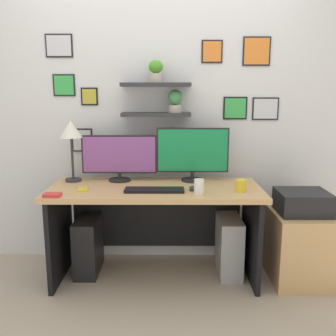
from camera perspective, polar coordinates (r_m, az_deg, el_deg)
name	(u,v)px	position (r m, az deg, el deg)	size (l,w,h in m)	color
ground_plane	(156,276)	(3.18, -1.88, -16.12)	(8.00, 8.00, 0.00)	tan
back_wall_assembly	(157,106)	(3.26, -1.71, 9.37)	(4.40, 0.24, 2.70)	silver
desk	(156,211)	(3.02, -1.91, -6.50)	(1.64, 0.68, 0.75)	tan
monitor_left	(119,157)	(3.11, -7.41, 1.70)	(0.61, 0.18, 0.38)	black
monitor_right	(193,153)	(3.08, 3.77, 2.32)	(0.59, 0.18, 0.44)	black
keyboard	(154,190)	(2.78, -2.14, -3.35)	(0.44, 0.14, 0.02)	black
computer_mouse	(193,188)	(2.82, 3.79, -3.08)	(0.06, 0.09, 0.03)	#2D2D33
desk_lamp	(71,133)	(3.14, -14.51, 5.13)	(0.18, 0.18, 0.50)	#2D2D33
cell_phone	(83,189)	(2.89, -12.80, -3.17)	(0.07, 0.14, 0.01)	yellow
coffee_mug	(241,185)	(2.82, 11.01, -2.62)	(0.08, 0.08, 0.09)	yellow
scissors_tray	(52,195)	(2.77, -17.16, -3.92)	(0.12, 0.08, 0.02)	red
water_cup	(199,187)	(2.71, 4.73, -2.83)	(0.07, 0.07, 0.11)	white
drawer_cabinet	(299,247)	(3.18, 19.31, -11.22)	(0.44, 0.50, 0.56)	tan
printer	(303,202)	(3.07, 19.76, -4.90)	(0.38, 0.34, 0.17)	black
computer_tower_left	(88,245)	(3.23, -12.01, -11.37)	(0.18, 0.40, 0.46)	black
computer_tower_right	(229,246)	(3.18, 9.24, -11.55)	(0.18, 0.40, 0.47)	#99999E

